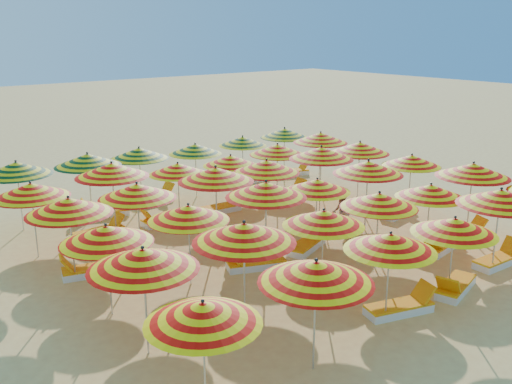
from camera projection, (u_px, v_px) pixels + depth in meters
ground at (265, 242)px, 18.68m from camera, size 120.00×120.00×0.00m
umbrella_0 at (203, 313)px, 9.92m from camera, size 2.64×2.64×2.24m
umbrella_1 at (316, 272)px, 11.13m from camera, size 3.02×3.02×2.45m
umbrella_2 at (390, 242)px, 13.11m from camera, size 2.73×2.73×2.28m
umbrella_3 at (455, 226)px, 14.21m from camera, size 2.36×2.36×2.27m
umbrella_4 at (501, 198)px, 15.82m from camera, size 2.97×2.97×2.52m
umbrella_6 at (143, 259)px, 11.70m from camera, size 2.70×2.70×2.48m
umbrella_7 at (244, 233)px, 13.01m from camera, size 2.99×2.99×2.56m
umbrella_8 at (324, 218)px, 14.75m from camera, size 2.84×2.84×2.29m
umbrella_9 at (379, 200)px, 16.10m from camera, size 2.55×2.55×2.35m
umbrella_10 at (431, 191)px, 17.31m from camera, size 2.74×2.74×2.25m
umbrella_11 at (473, 170)px, 18.76m from camera, size 2.80×2.80×2.56m
umbrella_12 at (106, 235)px, 13.41m from camera, size 2.39×2.39×2.36m
umbrella_13 at (188, 213)px, 15.05m from camera, size 2.77×2.77×2.33m
umbrella_14 at (266, 190)px, 16.54m from camera, size 2.78×2.78×2.54m
umbrella_15 at (317, 185)px, 17.95m from camera, size 2.31×2.31×2.25m
umbrella_16 at (368, 168)px, 19.22m from camera, size 2.98×2.98×2.53m
umbrella_17 at (412, 161)px, 21.08m from camera, size 2.77×2.77×2.31m
umbrella_18 at (69, 206)px, 15.23m from camera, size 2.50×2.50×2.47m
umbrella_19 at (137, 191)px, 16.72m from camera, size 2.89×2.89×2.44m
umbrella_20 at (216, 175)px, 18.10m from camera, size 3.04×3.04×2.59m
umbrella_21 at (266, 166)px, 19.64m from camera, size 3.01×3.01×2.46m
umbrella_22 at (321, 153)px, 21.28m from camera, size 2.58×2.58×2.57m
umbrella_23 at (360, 148)px, 22.55m from camera, size 2.69×2.69×2.50m
umbrella_24 at (31, 190)px, 16.91m from camera, size 2.45×2.45×2.41m
umbrella_25 at (112, 170)px, 18.73m from camera, size 2.87×2.87×2.57m
umbrella_26 at (178, 169)px, 20.20m from camera, size 2.71×2.71×2.22m
umbrella_27 at (231, 161)px, 21.46m from camera, size 2.69×2.69×2.22m
umbrella_28 at (277, 150)px, 22.70m from camera, size 2.81×2.81×2.38m
umbrella_29 at (320, 138)px, 24.61m from camera, size 3.08×3.08×2.50m
umbrella_30 at (16, 169)px, 19.19m from camera, size 2.57×2.57×2.50m
umbrella_31 at (88, 160)px, 20.39m from camera, size 2.66×2.66×2.51m
umbrella_32 at (139, 153)px, 22.01m from camera, size 2.39×2.39×2.39m
umbrella_33 at (195, 149)px, 23.21m from camera, size 2.54×2.54×2.29m
umbrella_34 at (243, 141)px, 25.04m from camera, size 2.35×2.35×2.24m
umbrella_35 at (285, 133)px, 26.21m from camera, size 2.62×2.62×2.40m
lounger_0 at (400, 307)px, 13.99m from camera, size 1.83×1.05×0.69m
lounger_1 at (455, 287)px, 15.10m from camera, size 1.82×1.02×0.69m
lounger_2 at (499, 260)px, 16.85m from camera, size 1.76×0.67×0.69m
lounger_3 at (441, 246)px, 17.96m from camera, size 1.80×0.85×0.69m
lounger_4 at (461, 234)px, 18.96m from camera, size 1.82×1.17×0.69m
lounger_5 at (254, 263)px, 16.61m from camera, size 1.82×1.19×0.69m
lounger_6 at (307, 245)px, 18.05m from camera, size 1.83×1.16×0.69m
lounger_7 at (398, 211)px, 21.35m from camera, size 1.81×0.87×0.69m
lounger_8 at (92, 270)px, 16.15m from camera, size 1.82×1.03×0.69m
lounger_9 at (100, 232)px, 19.15m from camera, size 1.75×0.63×0.69m
lounger_10 at (164, 220)px, 20.39m from camera, size 1.73×0.59×0.69m
lounger_11 at (220, 208)px, 21.70m from camera, size 1.78×0.74×0.69m
lounger_12 at (288, 194)px, 23.61m from camera, size 1.74×0.62×0.69m
lounger_13 at (105, 212)px, 21.29m from camera, size 1.82×1.20×0.69m
lounger_14 at (155, 198)px, 22.95m from camera, size 1.79×0.77×0.69m
lounger_15 at (253, 179)px, 25.94m from camera, size 1.76×0.66×0.69m
lounger_16 at (292, 172)px, 27.20m from camera, size 1.83×1.09×0.69m
beachgoer_b at (341, 212)px, 19.19m from camera, size 0.96×0.96×1.57m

